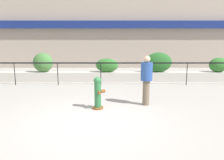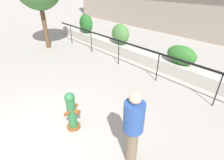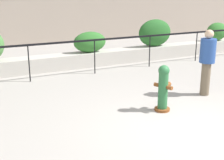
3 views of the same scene
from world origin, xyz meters
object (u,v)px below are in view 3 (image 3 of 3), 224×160
Objects in this scene: hedge_bush_4 at (217,32)px; pedestrian at (207,58)px; hedge_bush_3 at (155,33)px; hedge_bush_2 at (90,42)px; fire_hydrant at (163,88)px.

pedestrian is (-4.63, -4.40, 0.09)m from hedge_bush_4.
hedge_bush_4 is (3.29, 0.00, -0.14)m from hedge_bush_3.
pedestrian reaches higher than hedge_bush_3.
pedestrian is at bearing -71.62° from hedge_bush_2.
fire_hydrant is at bearing -165.35° from pedestrian.
pedestrian is (1.46, -4.40, 0.11)m from hedge_bush_2.
fire_hydrant is at bearing -121.79° from hedge_bush_3.
hedge_bush_4 is at bearing 0.00° from hedge_bush_2.
pedestrian is (-1.34, -4.40, -0.05)m from hedge_bush_3.
hedge_bush_3 is 3.30m from hedge_bush_4.
pedestrian is at bearing 14.65° from fire_hydrant.
hedge_bush_2 is 6.09m from hedge_bush_4.
fire_hydrant is 1.77m from pedestrian.
pedestrian is (1.66, 0.43, 0.44)m from fire_hydrant.
hedge_bush_3 is at bearing 180.00° from hedge_bush_4.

